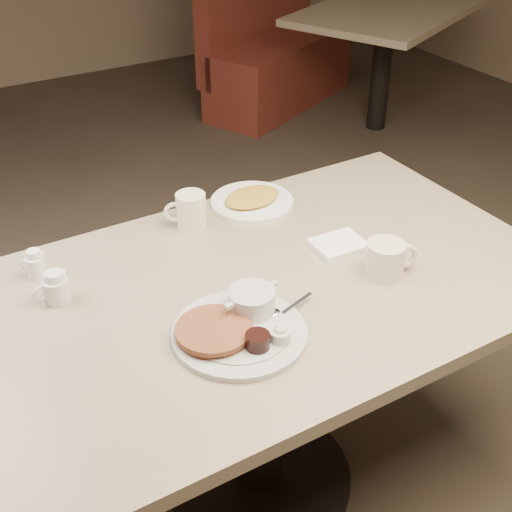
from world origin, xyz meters
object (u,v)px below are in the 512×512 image
coffee_mug_far (190,210)px  hash_plate (252,200)px  creamer_right (36,265)px  diner_table (260,336)px  coffee_mug_near (387,259)px  main_plate (239,325)px  booth_back_right (284,45)px  creamer_left (55,288)px

coffee_mug_far → hash_plate: coffee_mug_far is taller
creamer_right → hash_plate: bearing=4.3°
diner_table → coffee_mug_near: size_ratio=10.17×
diner_table → hash_plate: (0.19, 0.36, 0.18)m
main_plate → hash_plate: 0.59m
diner_table → booth_back_right: 3.19m
coffee_mug_far → hash_plate: (0.21, 0.02, -0.04)m
main_plate → coffee_mug_near: coffee_mug_near is taller
main_plate → booth_back_right: 3.40m
coffee_mug_far → hash_plate: bearing=5.1°
coffee_mug_far → hash_plate: 0.22m
creamer_left → hash_plate: creamer_left is taller
booth_back_right → coffee_mug_far: bearing=-128.0°
creamer_right → booth_back_right: size_ratio=0.05×
diner_table → main_plate: main_plate is taller
creamer_left → booth_back_right: 3.34m
main_plate → hash_plate: main_plate is taller
creamer_right → hash_plate: size_ratio=0.28×
main_plate → creamer_left: size_ratio=4.16×
diner_table → creamer_right: bearing=146.7°
main_plate → creamer_left: bearing=134.0°
coffee_mug_far → hash_plate: size_ratio=0.46×
creamer_left → booth_back_right: bearing=47.8°
coffee_mug_near → creamer_right: (-0.76, 0.43, -0.01)m
coffee_mug_near → creamer_right: 0.87m
coffee_mug_near → main_plate: bearing=-178.4°
creamer_left → diner_table: bearing=-22.5°
creamer_left → hash_plate: size_ratio=0.33×
coffee_mug_far → creamer_left: size_ratio=1.37×
coffee_mug_far → booth_back_right: (1.81, 2.31, -0.39)m
creamer_right → hash_plate: creamer_right is taller
hash_plate → coffee_mug_near: bearing=-77.6°
main_plate → hash_plate: (0.32, 0.49, -0.01)m
main_plate → booth_back_right: size_ratio=0.22×
creamer_right → booth_back_right: (2.25, 2.34, -0.38)m
coffee_mug_near → hash_plate: (-0.11, 0.48, -0.03)m
main_plate → coffee_mug_far: size_ratio=3.04×
diner_table → main_plate: 0.27m
diner_table → coffee_mug_far: bearing=94.3°
coffee_mug_far → creamer_right: (-0.44, -0.03, -0.01)m
diner_table → creamer_left: creamer_left is taller
coffee_mug_near → creamer_left: coffee_mug_near is taller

